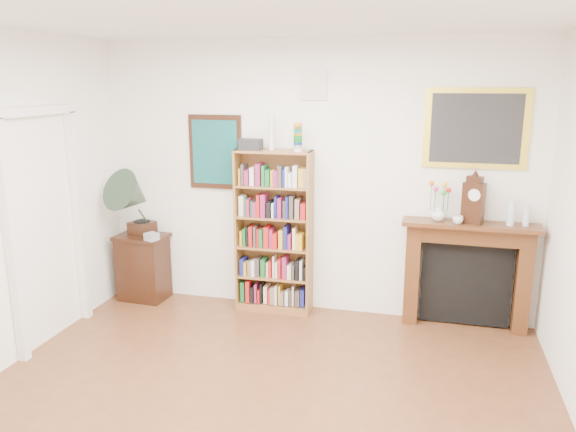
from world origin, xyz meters
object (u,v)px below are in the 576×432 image
at_px(mantel_clock, 473,201).
at_px(teacup, 458,220).
at_px(gramophone, 134,199).
at_px(bottle_right, 526,215).
at_px(fireplace, 467,266).
at_px(side_cabinet, 143,267).
at_px(flower_vase, 438,213).
at_px(bookshelf, 274,223).
at_px(cd_stack, 152,237).
at_px(bottle_left, 511,213).

distance_m(mantel_clock, teacup, 0.23).
height_order(gramophone, mantel_clock, mantel_clock).
height_order(mantel_clock, bottle_right, mantel_clock).
bearing_deg(bottle_right, fireplace, 175.35).
height_order(mantel_clock, teacup, mantel_clock).
height_order(gramophone, bottle_right, gramophone).
xyz_separation_m(fireplace, mantel_clock, (0.01, -0.06, 0.66)).
distance_m(side_cabinet, gramophone, 0.80).
bearing_deg(fireplace, flower_vase, -173.28).
distance_m(bookshelf, cd_stack, 1.32).
xyz_separation_m(side_cabinet, bottle_left, (3.78, 0.06, 0.83)).
height_order(fireplace, bottle_left, bottle_left).
bearing_deg(cd_stack, flower_vase, 4.77).
xyz_separation_m(bottle_left, bottle_right, (0.14, 0.02, -0.02)).
xyz_separation_m(gramophone, flower_vase, (3.13, 0.18, -0.02)).
bearing_deg(side_cabinet, flower_vase, 4.84).
xyz_separation_m(side_cabinet, bottle_right, (3.92, 0.08, 0.81)).
bearing_deg(bottle_right, bottle_left, -170.87).
bearing_deg(bookshelf, bottle_left, -0.62).
bearing_deg(mantel_clock, side_cabinet, -156.25).
xyz_separation_m(side_cabinet, mantel_clock, (3.44, 0.06, 0.92)).
bearing_deg(cd_stack, mantel_clock, 3.79).
bearing_deg(bookshelf, bottle_right, -0.10).
xyz_separation_m(cd_stack, bottle_right, (3.71, 0.24, 0.40)).
xyz_separation_m(teacup, bottle_left, (0.47, 0.06, 0.08)).
relative_size(mantel_clock, bottle_right, 2.25).
distance_m(side_cabinet, bottle_right, 4.00).
bearing_deg(fireplace, mantel_clock, -84.27).
distance_m(gramophone, bottle_right, 3.93).
bearing_deg(fireplace, side_cabinet, -177.00).
xyz_separation_m(mantel_clock, teacup, (-0.13, -0.06, -0.18)).
xyz_separation_m(bookshelf, mantel_clock, (1.94, 0.01, 0.34)).
bearing_deg(teacup, flower_vase, 153.89).
bearing_deg(bottle_left, side_cabinet, -179.10).
xyz_separation_m(mantel_clock, bottle_left, (0.34, -0.00, -0.10)).
bearing_deg(fireplace, gramophone, -175.45).
xyz_separation_m(mantel_clock, bottle_right, (0.48, 0.02, -0.12)).
relative_size(bookshelf, teacup, 20.05).
bearing_deg(side_cabinet, mantel_clock, 4.19).
height_order(bottle_left, bottle_right, bottle_left).
relative_size(side_cabinet, teacup, 7.50).
bearing_deg(teacup, cd_stack, -177.11).
xyz_separation_m(bookshelf, gramophone, (-1.50, -0.15, 0.21)).
relative_size(cd_stack, bottle_right, 0.60).
height_order(teacup, bottle_right, bottle_right).
bearing_deg(bookshelf, mantel_clock, -0.56).
bearing_deg(flower_vase, bottle_left, -2.74).
relative_size(flower_vase, bottle_right, 0.73).
xyz_separation_m(cd_stack, mantel_clock, (3.23, 0.21, 0.51)).
bearing_deg(bookshelf, cd_stack, -171.51).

